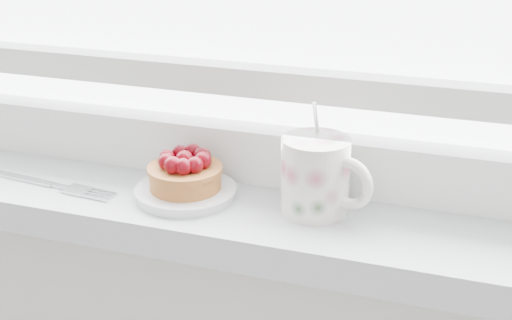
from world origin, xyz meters
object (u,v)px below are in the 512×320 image
at_px(raspberry_tart, 185,171).
at_px(fork, 42,182).
at_px(saucer, 186,192).
at_px(floral_mug, 318,175).

distance_m(raspberry_tart, fork, 0.19).
distance_m(saucer, raspberry_tart, 0.03).
bearing_deg(raspberry_tart, floral_mug, 4.22).
relative_size(saucer, fork, 0.59).
xyz_separation_m(saucer, raspberry_tart, (0.00, 0.00, 0.03)).
bearing_deg(saucer, raspberry_tart, 11.51).
height_order(saucer, raspberry_tart, raspberry_tart).
xyz_separation_m(saucer, fork, (-0.19, -0.02, -0.00)).
xyz_separation_m(raspberry_tart, floral_mug, (0.16, 0.01, 0.01)).
bearing_deg(floral_mug, fork, -174.15).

